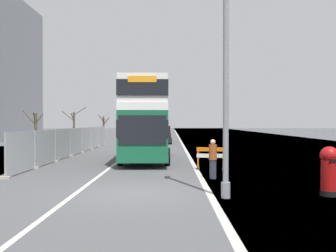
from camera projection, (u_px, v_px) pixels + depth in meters
name	position (u px, v px, depth m)	size (l,w,h in m)	color
ground	(151.00, 194.00, 12.67)	(140.00, 280.00, 0.10)	#4C4C4F
double_decker_bus	(146.00, 119.00, 23.73)	(3.11, 10.36, 4.88)	#145638
lamppost_foreground	(226.00, 65.00, 11.77)	(0.29, 0.70, 8.86)	gray
red_pillar_postbox	(329.00, 169.00, 12.17)	(0.60, 0.60, 1.61)	black
roadworks_barrier	(211.00, 156.00, 18.95)	(1.47, 0.66, 1.12)	orange
construction_site_fence	(76.00, 142.00, 27.63)	(0.44, 24.00, 2.01)	#A8AAAD
car_oncoming_near	(163.00, 135.00, 42.21)	(1.99, 4.51, 1.98)	black
car_receding_mid	(159.00, 133.00, 48.33)	(2.03, 3.98, 2.08)	black
bare_tree_far_verge_near	(36.00, 126.00, 45.51)	(2.47, 2.40, 3.88)	#4C3D2D
bare_tree_far_verge_mid	(104.00, 125.00, 62.14)	(1.85, 2.77, 3.72)	#4C3D2D
bare_tree_far_verge_far	(74.00, 123.00, 58.10)	(3.67, 2.53, 4.83)	#4C3D2D
pedestrian_at_kerb	(213.00, 159.00, 15.86)	(0.34, 0.34, 1.67)	#2D3342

